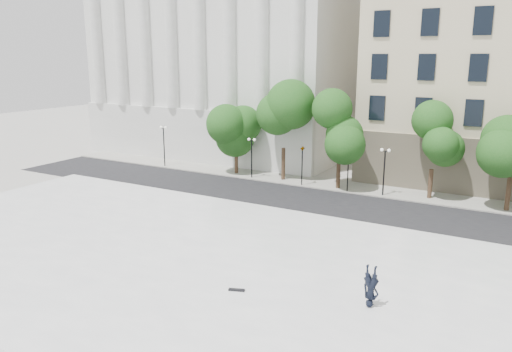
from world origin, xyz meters
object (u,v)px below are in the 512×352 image
(traffic_light_east, at_px, (349,152))
(person_lying, at_px, (370,301))
(traffic_light_west, at_px, (302,147))
(skateboard, at_px, (237,290))

(traffic_light_east, relative_size, person_lying, 2.07)
(traffic_light_west, distance_m, person_lying, 23.60)
(traffic_light_east, distance_m, skateboard, 21.81)
(person_lying, bearing_deg, skateboard, -162.98)
(person_lying, height_order, skateboard, person_lying)
(skateboard, bearing_deg, traffic_light_east, 75.09)
(traffic_light_west, bearing_deg, traffic_light_east, 0.00)
(traffic_light_west, relative_size, person_lying, 2.10)
(traffic_light_west, height_order, person_lying, traffic_light_west)
(traffic_light_east, bearing_deg, skateboard, -85.02)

